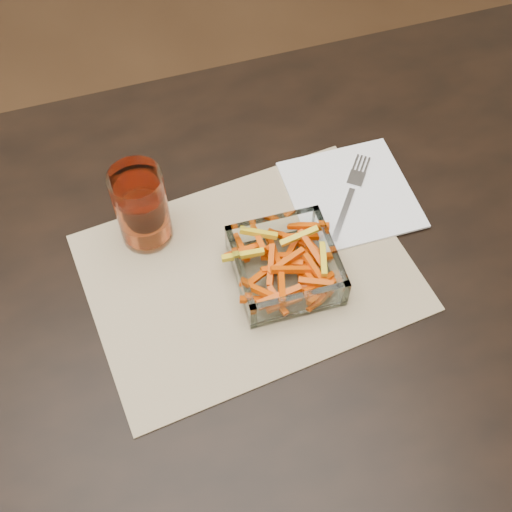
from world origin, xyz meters
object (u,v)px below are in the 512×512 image
Objects in this scene: dining_table at (175,333)px; fork at (351,194)px; glass_bowl at (285,267)px; tumbler at (142,209)px.

dining_table is 0.34m from fork.
tumbler reaches higher than glass_bowl.
glass_bowl reaches higher than dining_table.
glass_bowl is 0.18m from fork.
dining_table is at bearing 178.45° from glass_bowl.
glass_bowl is 1.09× the size of tumbler.
glass_bowl is at bearing -106.33° from fork.
tumbler reaches higher than dining_table.
tumbler is at bearing 90.08° from dining_table.
fork is at bearing 17.79° from dining_table.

